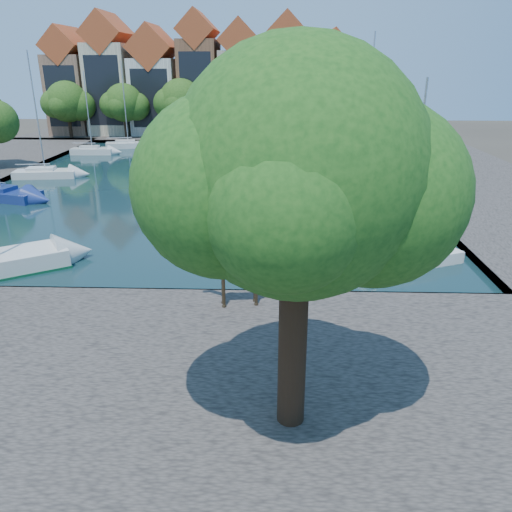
# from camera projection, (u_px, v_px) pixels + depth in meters

# --- Properties ---
(ground) EXTENTS (160.00, 160.00, 0.00)m
(ground) POSITION_uv_depth(u_px,v_px,m) (126.00, 297.00, 23.63)
(ground) COLOR #38332B
(ground) RESTS_ON ground
(water_basin) EXTENTS (38.00, 50.00, 0.08)m
(water_basin) POSITION_uv_depth(u_px,v_px,m) (198.00, 183.00, 45.98)
(water_basin) COLOR black
(water_basin) RESTS_ON ground
(near_quay) EXTENTS (50.00, 14.00, 0.50)m
(near_quay) POSITION_uv_depth(u_px,v_px,m) (69.00, 380.00, 17.01)
(near_quay) COLOR #534D48
(near_quay) RESTS_ON ground
(far_quay) EXTENTS (60.00, 16.00, 0.50)m
(far_quay) POSITION_uv_depth(u_px,v_px,m) (228.00, 135.00, 75.73)
(far_quay) COLOR #534D48
(far_quay) RESTS_ON ground
(right_quay) EXTENTS (14.00, 52.00, 0.50)m
(right_quay) POSITION_uv_depth(u_px,v_px,m) (473.00, 183.00, 45.09)
(right_quay) COLOR #534D48
(right_quay) RESTS_ON ground
(plane_tree) EXTENTS (8.32, 6.40, 10.62)m
(plane_tree) POSITION_uv_depth(u_px,v_px,m) (302.00, 180.00, 12.22)
(plane_tree) COLOR #332114
(plane_tree) RESTS_ON near_quay
(townhouse_west_end) EXTENTS (5.44, 9.18, 14.93)m
(townhouse_west_end) POSITION_uv_depth(u_px,v_px,m) (73.00, 85.00, 73.90)
(townhouse_west_end) COLOR #89624A
(townhouse_west_end) RESTS_ON far_quay
(townhouse_west_mid) EXTENTS (5.94, 9.18, 16.79)m
(townhouse_west_mid) POSITION_uv_depth(u_px,v_px,m) (112.00, 79.00, 73.39)
(townhouse_west_mid) COLOR beige
(townhouse_west_mid) RESTS_ON far_quay
(townhouse_west_inner) EXTENTS (6.43, 9.18, 15.15)m
(townhouse_west_inner) POSITION_uv_depth(u_px,v_px,m) (156.00, 85.00, 73.50)
(townhouse_west_inner) COLOR silver
(townhouse_west_inner) RESTS_ON far_quay
(townhouse_center) EXTENTS (5.44, 9.18, 16.93)m
(townhouse_center) POSITION_uv_depth(u_px,v_px,m) (200.00, 78.00, 72.92)
(townhouse_center) COLOR brown
(townhouse_center) RESTS_ON far_quay
(townhouse_east_inner) EXTENTS (5.94, 9.18, 15.79)m
(townhouse_east_inner) POSITION_uv_depth(u_px,v_px,m) (241.00, 83.00, 72.96)
(townhouse_east_inner) COLOR tan
(townhouse_east_inner) RESTS_ON far_quay
(townhouse_east_mid) EXTENTS (6.43, 9.18, 16.65)m
(townhouse_east_mid) POSITION_uv_depth(u_px,v_px,m) (285.00, 80.00, 72.61)
(townhouse_east_mid) COLOR beige
(townhouse_east_mid) RESTS_ON far_quay
(townhouse_east_end) EXTENTS (5.44, 9.18, 14.43)m
(townhouse_east_end) POSITION_uv_depth(u_px,v_px,m) (330.00, 87.00, 72.76)
(townhouse_east_end) COLOR brown
(townhouse_east_end) RESTS_ON far_quay
(far_tree_far_west) EXTENTS (7.28, 5.60, 7.68)m
(far_tree_far_west) POSITION_uv_depth(u_px,v_px,m) (68.00, 103.00, 69.53)
(far_tree_far_west) COLOR #332114
(far_tree_far_west) RESTS_ON far_quay
(far_tree_west) EXTENTS (6.76, 5.20, 7.36)m
(far_tree_west) POSITION_uv_depth(u_px,v_px,m) (125.00, 104.00, 69.31)
(far_tree_west) COLOR #332114
(far_tree_west) RESTS_ON far_quay
(far_tree_mid_west) EXTENTS (7.80, 6.00, 8.00)m
(far_tree_mid_west) POSITION_uv_depth(u_px,v_px,m) (182.00, 103.00, 68.97)
(far_tree_mid_west) COLOR #332114
(far_tree_mid_west) RESTS_ON far_quay
(far_tree_mid_east) EXTENTS (7.02, 5.40, 7.52)m
(far_tree_mid_east) POSITION_uv_depth(u_px,v_px,m) (239.00, 104.00, 68.77)
(far_tree_mid_east) COLOR #332114
(far_tree_mid_east) RESTS_ON far_quay
(far_tree_east) EXTENTS (7.54, 5.80, 7.84)m
(far_tree_east) POSITION_uv_depth(u_px,v_px,m) (297.00, 103.00, 68.47)
(far_tree_east) COLOR #332114
(far_tree_east) RESTS_ON far_quay
(far_tree_far_east) EXTENTS (6.76, 5.20, 7.36)m
(far_tree_far_east) POSITION_uv_depth(u_px,v_px,m) (356.00, 105.00, 68.27)
(far_tree_far_east) COLOR #332114
(far_tree_far_east) RESTS_ON far_quay
(giraffe_statue) EXTENTS (3.10, 0.86, 4.43)m
(giraffe_statue) POSITION_uv_depth(u_px,v_px,m) (234.00, 258.00, 21.05)
(giraffe_statue) COLOR #362A1B
(giraffe_statue) RESTS_ON near_quay
(sailboat_left_b) EXTENTS (6.85, 3.96, 10.91)m
(sailboat_left_b) POSITION_uv_depth(u_px,v_px,m) (1.00, 192.00, 40.16)
(sailboat_left_b) COLOR navy
(sailboat_left_b) RESTS_ON water_basin
(sailboat_left_c) EXTENTS (5.96, 2.76, 11.39)m
(sailboat_left_c) POSITION_uv_depth(u_px,v_px,m) (45.00, 172.00, 47.86)
(sailboat_left_c) COLOR silver
(sailboat_left_c) RESTS_ON water_basin
(sailboat_left_d) EXTENTS (4.99, 1.84, 9.51)m
(sailboat_left_d) POSITION_uv_depth(u_px,v_px,m) (92.00, 149.00, 60.19)
(sailboat_left_d) COLOR silver
(sailboat_left_d) RESTS_ON water_basin
(sailboat_left_e) EXTENTS (5.93, 3.31, 10.61)m
(sailboat_left_e) POSITION_uv_depth(u_px,v_px,m) (128.00, 143.00, 64.79)
(sailboat_left_e) COLOR silver
(sailboat_left_e) RESTS_ON water_basin
(sailboat_right_a) EXTENTS (6.41, 4.34, 9.66)m
(sailboat_right_a) POSITION_uv_depth(u_px,v_px,m) (407.00, 255.00, 27.15)
(sailboat_right_a) COLOR silver
(sailboat_right_a) RESTS_ON water_basin
(sailboat_right_b) EXTENTS (6.76, 3.89, 12.71)m
(sailboat_right_b) POSITION_uv_depth(u_px,v_px,m) (364.00, 179.00, 44.62)
(sailboat_right_b) COLOR navy
(sailboat_right_b) RESTS_ON water_basin
(sailboat_right_c) EXTENTS (5.98, 3.41, 10.38)m
(sailboat_right_c) POSITION_uv_depth(u_px,v_px,m) (347.00, 175.00, 46.13)
(sailboat_right_c) COLOR silver
(sailboat_right_c) RESTS_ON water_basin
(sailboat_right_d) EXTENTS (6.46, 4.43, 9.37)m
(sailboat_right_d) POSITION_uv_depth(u_px,v_px,m) (315.00, 149.00, 60.55)
(sailboat_right_d) COLOR white
(sailboat_right_d) RESTS_ON water_basin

